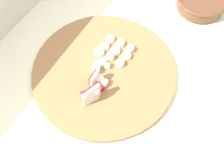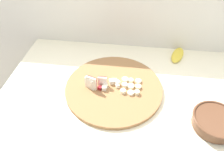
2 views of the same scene
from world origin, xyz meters
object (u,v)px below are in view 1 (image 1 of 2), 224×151
Objects in this scene: banana_slice_rows at (115,51)px; ceramic_bowl at (201,1)px; apple_dice_pile at (100,73)px; cutting_board at (104,72)px; apple_wedge_fan at (91,92)px.

banana_slice_rows is 0.62× the size of ceramic_bowl.
apple_dice_pile is 0.55× the size of ceramic_bowl.
cutting_board is at bearing -9.91° from apple_dice_pile.
cutting_board is 4.52× the size of apple_wedge_fan.
ceramic_bowl is (0.42, -0.15, 0.00)m from apple_dice_pile.
cutting_board is 2.49× the size of ceramic_bowl.
apple_dice_pile is 0.44m from ceramic_bowl.
apple_wedge_fan reaches higher than banana_slice_rows.
ceramic_bowl is (0.49, -0.13, -0.02)m from apple_wedge_fan.
apple_dice_pile reaches higher than cutting_board.
cutting_board is 0.10m from apple_wedge_fan.
apple_wedge_fan is at bearing 165.40° from ceramic_bowl.
ceramic_bowl reaches higher than apple_dice_pile.
apple_wedge_fan is (-0.09, -0.02, 0.04)m from cutting_board.
apple_dice_pile is at bearing 160.54° from ceramic_bowl.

